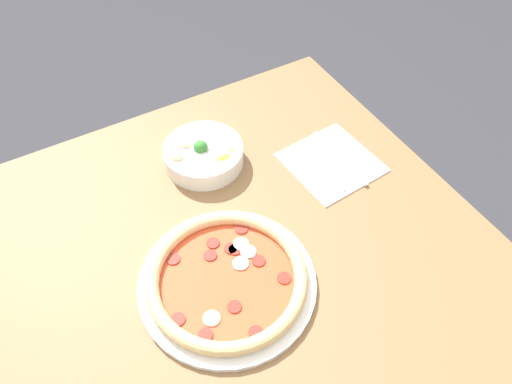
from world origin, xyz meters
TOP-DOWN VIEW (x-y plane):
  - dining_table at (0.00, 0.00)m, footprint 1.06×0.97m
  - pizza at (-0.01, -0.05)m, footprint 0.34×0.34m
  - bowl at (0.09, 0.26)m, footprint 0.18×0.18m
  - napkin at (0.34, 0.11)m, footprint 0.21×0.21m
  - fork at (0.31, 0.11)m, footprint 0.02×0.17m
  - knife at (0.36, 0.10)m, footprint 0.02×0.20m

SIDE VIEW (x-z plane):
  - dining_table at x=0.00m, z-range 0.26..0.99m
  - napkin at x=0.34m, z-range 0.73..0.73m
  - knife at x=0.36m, z-range 0.73..0.74m
  - fork at x=0.31m, z-range 0.73..0.74m
  - pizza at x=-0.01m, z-range 0.73..0.77m
  - bowl at x=0.09m, z-range 0.73..0.79m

